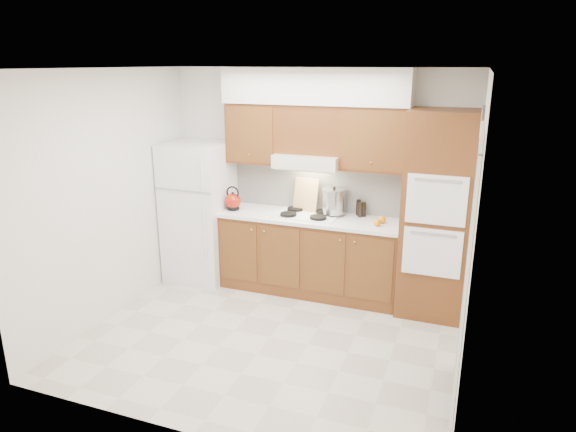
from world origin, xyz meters
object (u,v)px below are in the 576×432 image
at_px(kettle, 233,201).
at_px(fridge, 200,212).
at_px(stock_pot, 334,201).
at_px(oven_cabinet, 437,215).

bearing_deg(kettle, fridge, 166.09).
xyz_separation_m(fridge, stock_pot, (1.67, 0.18, 0.25)).
bearing_deg(fridge, oven_cabinet, 0.70).
bearing_deg(kettle, stock_pot, -2.36).
relative_size(oven_cabinet, stock_pot, 8.02).
bearing_deg(stock_pot, kettle, -170.53).
height_order(kettle, stock_pot, stock_pot).
bearing_deg(oven_cabinet, kettle, -178.74).
bearing_deg(oven_cabinet, fridge, -179.30).
relative_size(fridge, kettle, 8.96).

